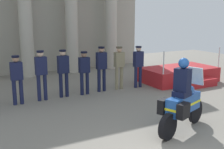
# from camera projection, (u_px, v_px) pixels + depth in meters

# --- Properties ---
(colonnade_backdrop) EXTENTS (13.07, 1.48, 6.46)m
(colonnade_backdrop) POSITION_uv_depth(u_px,v_px,m) (22.00, 4.00, 13.36)
(colonnade_backdrop) COLOR #A49F91
(colonnade_backdrop) RESTS_ON ground_plane
(reviewing_stand) EXTENTS (3.23, 2.31, 1.53)m
(reviewing_stand) POSITION_uv_depth(u_px,v_px,m) (180.00, 75.00, 12.43)
(reviewing_stand) COLOR #B21E23
(reviewing_stand) RESTS_ON ground_plane
(officer_in_row_1) EXTENTS (0.38, 0.24, 1.63)m
(officer_in_row_1) POSITION_uv_depth(u_px,v_px,m) (17.00, 76.00, 9.16)
(officer_in_row_1) COLOR #191E42
(officer_in_row_1) RESTS_ON ground_plane
(officer_in_row_2) EXTENTS (0.38, 0.24, 1.74)m
(officer_in_row_2) POSITION_uv_depth(u_px,v_px,m) (41.00, 71.00, 9.58)
(officer_in_row_2) COLOR #191E42
(officer_in_row_2) RESTS_ON ground_plane
(officer_in_row_3) EXTENTS (0.38, 0.24, 1.71)m
(officer_in_row_3) POSITION_uv_depth(u_px,v_px,m) (63.00, 69.00, 10.00)
(officer_in_row_3) COLOR #141938
(officer_in_row_3) RESTS_ON ground_plane
(officer_in_row_4) EXTENTS (0.38, 0.24, 1.61)m
(officer_in_row_4) POSITION_uv_depth(u_px,v_px,m) (84.00, 69.00, 10.32)
(officer_in_row_4) COLOR #141938
(officer_in_row_4) RESTS_ON ground_plane
(officer_in_row_5) EXTENTS (0.38, 0.24, 1.74)m
(officer_in_row_5) POSITION_uv_depth(u_px,v_px,m) (101.00, 65.00, 10.74)
(officer_in_row_5) COLOR #141938
(officer_in_row_5) RESTS_ON ground_plane
(officer_in_row_6) EXTENTS (0.38, 0.24, 1.70)m
(officer_in_row_6) POSITION_uv_depth(u_px,v_px,m) (119.00, 64.00, 11.08)
(officer_in_row_6) COLOR #847A5B
(officer_in_row_6) RESTS_ON ground_plane
(officer_in_row_7) EXTENTS (0.38, 0.24, 1.69)m
(officer_in_row_7) POSITION_uv_depth(u_px,v_px,m) (138.00, 63.00, 11.36)
(officer_in_row_7) COLOR #191E42
(officer_in_row_7) RESTS_ON ground_plane
(motorcycle_with_rider) EXTENTS (2.01, 0.97, 1.90)m
(motorcycle_with_rider) POSITION_uv_depth(u_px,v_px,m) (182.00, 101.00, 7.04)
(motorcycle_with_rider) COLOR black
(motorcycle_with_rider) RESTS_ON ground_plane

